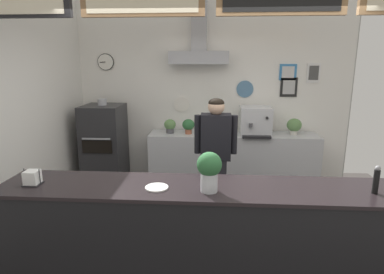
# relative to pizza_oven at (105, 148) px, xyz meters

# --- Properties ---
(ground_plane) EXTENTS (5.95, 5.95, 0.00)m
(ground_plane) POSITION_rel_pizza_oven_xyz_m (1.73, -1.92, -0.70)
(ground_plane) COLOR #3F3A38
(back_wall_assembly) EXTENTS (4.59, 2.96, 3.10)m
(back_wall_assembly) POSITION_rel_pizza_oven_xyz_m (1.72, 0.39, 0.95)
(back_wall_assembly) COLOR #9E9E99
(back_wall_assembly) RESTS_ON ground_plane
(service_counter) EXTENTS (3.52, 0.61, 1.08)m
(service_counter) POSITION_rel_pizza_oven_xyz_m (1.73, -2.47, -0.16)
(service_counter) COLOR black
(service_counter) RESTS_ON ground_plane
(back_prep_counter) EXTENTS (2.71, 0.54, 0.93)m
(back_prep_counter) POSITION_rel_pizza_oven_xyz_m (2.09, 0.16, -0.24)
(back_prep_counter) COLOR #B7BABF
(back_prep_counter) RESTS_ON ground_plane
(pizza_oven) EXTENTS (0.61, 0.71, 1.50)m
(pizza_oven) POSITION_rel_pizza_oven_xyz_m (0.00, 0.00, 0.00)
(pizza_oven) COLOR #232326
(pizza_oven) RESTS_ON ground_plane
(shop_worker) EXTENTS (0.53, 0.22, 1.66)m
(shop_worker) POSITION_rel_pizza_oven_xyz_m (1.80, -1.11, 0.20)
(shop_worker) COLOR #232328
(shop_worker) RESTS_ON ground_plane
(espresso_machine) EXTENTS (0.48, 0.51, 0.45)m
(espresso_machine) POSITION_rel_pizza_oven_xyz_m (2.43, 0.13, 0.45)
(espresso_machine) COLOR silver
(espresso_machine) RESTS_ON back_prep_counter
(potted_thyme) EXTENTS (0.20, 0.20, 0.24)m
(potted_thyme) POSITION_rel_pizza_oven_xyz_m (1.36, 0.12, 0.37)
(potted_thyme) COLOR #9E563D
(potted_thyme) RESTS_ON back_prep_counter
(potted_basil) EXTENTS (0.25, 0.25, 0.30)m
(potted_basil) POSITION_rel_pizza_oven_xyz_m (1.79, 0.13, 0.40)
(potted_basil) COLOR #4C4C51
(potted_basil) RESTS_ON back_prep_counter
(potted_rosemary) EXTENTS (0.23, 0.23, 0.26)m
(potted_rosemary) POSITION_rel_pizza_oven_xyz_m (3.05, 0.18, 0.37)
(potted_rosemary) COLOR beige
(potted_rosemary) RESTS_ON back_prep_counter
(potted_sage) EXTENTS (0.19, 0.19, 0.23)m
(potted_sage) POSITION_rel_pizza_oven_xyz_m (1.05, 0.16, 0.35)
(potted_sage) COLOR #4C4C51
(potted_sage) RESTS_ON back_prep_counter
(napkin_holder) EXTENTS (0.14, 0.13, 0.14)m
(napkin_holder) POSITION_rel_pizza_oven_xyz_m (0.26, -2.52, 0.43)
(napkin_holder) COLOR #262628
(napkin_holder) RESTS_ON service_counter
(basil_vase) EXTENTS (0.20, 0.20, 0.32)m
(basil_vase) POSITION_rel_pizza_oven_xyz_m (1.74, -2.57, 0.55)
(basil_vase) COLOR silver
(basil_vase) RESTS_ON service_counter
(condiment_plate) EXTENTS (0.19, 0.19, 0.01)m
(condiment_plate) POSITION_rel_pizza_oven_xyz_m (1.31, -2.53, 0.38)
(condiment_plate) COLOR white
(condiment_plate) RESTS_ON service_counter
(pepper_grinder) EXTENTS (0.05, 0.05, 0.23)m
(pepper_grinder) POSITION_rel_pizza_oven_xyz_m (3.04, -2.52, 0.49)
(pepper_grinder) COLOR black
(pepper_grinder) RESTS_ON service_counter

